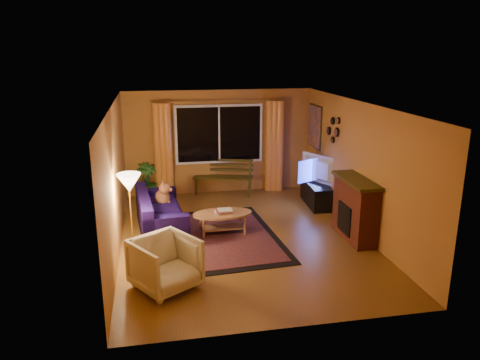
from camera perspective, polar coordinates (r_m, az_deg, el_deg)
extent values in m
cube|color=brown|center=(8.90, 0.37, -7.10)|extent=(4.50, 6.00, 0.02)
cube|color=white|center=(8.25, 0.40, 9.23)|extent=(4.50, 6.00, 0.02)
cube|color=#B97831|center=(11.38, -2.59, 4.66)|extent=(4.50, 0.02, 2.50)
cube|color=#B97831|center=(8.36, -14.99, -0.04)|extent=(0.02, 6.00, 2.50)
cube|color=#B97831|center=(9.19, 14.35, 1.43)|extent=(0.02, 6.00, 2.50)
cube|color=black|center=(11.28, -2.55, 5.59)|extent=(2.00, 0.02, 1.30)
cylinder|color=#BF8C3F|center=(11.12, -2.57, 9.61)|extent=(3.20, 0.03, 0.03)
cylinder|color=orange|center=(11.17, -9.36, 3.56)|extent=(0.36, 0.36, 2.24)
cylinder|color=orange|center=(11.55, 4.17, 4.14)|extent=(0.36, 0.36, 2.24)
cube|color=#362D0C|center=(11.39, -2.06, -0.70)|extent=(1.48, 0.84, 0.43)
imported|color=#235B1E|center=(11.21, -11.31, -0.15)|extent=(0.60, 0.60, 0.85)
cube|color=#12073C|center=(9.17, -9.61, -3.97)|extent=(0.98, 1.98, 0.77)
imported|color=beige|center=(7.07, -9.09, -9.77)|extent=(1.13, 1.12, 0.87)
cylinder|color=#BF8C3F|center=(8.00, -13.11, -4.44)|extent=(0.26, 0.26, 1.49)
cube|color=maroon|center=(8.95, -1.77, -6.85)|extent=(2.09, 3.11, 0.02)
cylinder|color=#B2774B|center=(9.04, -2.13, -5.25)|extent=(1.16, 1.16, 0.42)
cube|color=black|center=(10.76, 9.21, -1.67)|extent=(0.49, 1.25, 0.51)
imported|color=black|center=(10.60, 9.35, 1.26)|extent=(0.62, 1.04, 0.63)
cube|color=maroon|center=(8.95, 13.89, -3.61)|extent=(0.40, 1.20, 1.10)
cube|color=orange|center=(11.31, 9.09, 6.46)|extent=(0.04, 0.76, 0.96)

